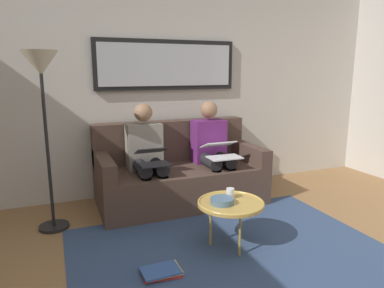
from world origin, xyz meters
The scene contains 13 objects.
wall_rear centered at (0.00, -2.60, 1.30)m, with size 6.00×0.12×2.60m, color beige.
area_rug centered at (0.00, -0.85, 0.00)m, with size 2.60×1.80×0.01m, color #33476B.
couch centered at (0.00, -2.12, 0.31)m, with size 1.84×0.90×0.90m.
framed_mirror centered at (0.00, -2.51, 1.55)m, with size 1.72×0.05×0.58m.
coffee_table centered at (-0.03, -0.90, 0.39)m, with size 0.56×0.56×0.41m.
cup centered at (-0.07, -0.98, 0.45)m, with size 0.07×0.07×0.09m, color silver.
bowl centered at (0.05, -0.90, 0.43)m, with size 0.20×0.20×0.05m, color slate.
person_left centered at (-0.39, -2.05, 0.61)m, with size 0.38×0.58×1.14m.
laptop_white centered at (-0.39, -1.82, 0.63)m, with size 0.35×0.38×0.17m.
person_right centered at (0.39, -2.05, 0.61)m, with size 0.38×0.58×1.14m.
laptop_black centered at (0.39, -1.81, 0.63)m, with size 0.30×0.36×0.16m.
magazine_stack centered at (0.64, -0.71, 0.03)m, with size 0.30×0.23×0.04m.
standing_lamp centered at (1.37, -1.85, 1.37)m, with size 0.32×0.32×1.66m.
Camera 1 is at (1.30, 1.58, 1.49)m, focal length 33.00 mm.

